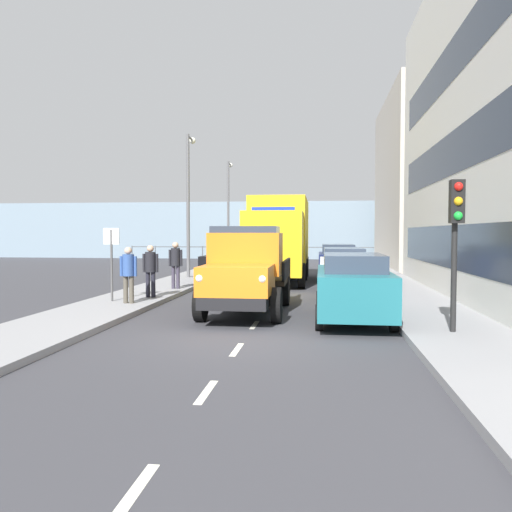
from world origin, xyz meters
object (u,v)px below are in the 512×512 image
car_black_oppositeside_0 (230,263)px  car_navy_kerbside_2 (338,262)px  car_white_kerbside_1 (343,271)px  traffic_light_near (456,222)px  pedestrian_with_bag (150,267)px  truck_vintage_orange (246,272)px  lamp_post_far (229,204)px  pedestrian_strolling (128,270)px  car_teal_kerbside_near (353,286)px  pedestrian_in_dark_coat (176,261)px  lamp_post_promenade (189,193)px  street_sign (111,251)px  lorry_cargo_yellow (279,237)px

car_black_oppositeside_0 → car_navy_kerbside_2: bearing=-157.7°
car_white_kerbside_1 → traffic_light_near: bearing=105.0°
pedestrian_with_bag → truck_vintage_orange: bearing=148.2°
lamp_post_far → pedestrian_strolling: bearing=91.6°
car_teal_kerbside_near → traffic_light_near: 3.25m
pedestrian_with_bag → pedestrian_in_dark_coat: size_ratio=0.97×
truck_vintage_orange → pedestrian_strolling: truck_vintage_orange is taller
traffic_light_near → lamp_post_promenade: size_ratio=0.47×
car_teal_kerbside_near → street_sign: street_sign is taller
pedestrian_strolling → lamp_post_far: bearing=-88.4°
car_navy_kerbside_2 → truck_vintage_orange: bearing=74.9°
street_sign → car_teal_kerbside_near: bearing=165.4°
car_white_kerbside_1 → car_navy_kerbside_2: 5.96m
lorry_cargo_yellow → lamp_post_promenade: lamp_post_promenade is taller
pedestrian_strolling → lamp_post_promenade: size_ratio=0.25×
lamp_post_far → lorry_cargo_yellow: bearing=111.6°
pedestrian_in_dark_coat → street_sign: (0.95, 3.70, 0.49)m
car_white_kerbside_1 → car_teal_kerbside_near: bearing=90.0°
lamp_post_promenade → pedestrian_with_bag: bearing=95.4°
lorry_cargo_yellow → lamp_post_far: bearing=-68.4°
lamp_post_far → car_navy_kerbside_2: bearing=125.2°
traffic_light_near → car_black_oppositeside_0: bearing=-59.2°
pedestrian_with_bag → pedestrian_in_dark_coat: pedestrian_in_dark_coat is taller
lamp_post_promenade → lamp_post_far: (0.01, -10.68, 0.11)m
pedestrian_strolling → lamp_post_far: lamp_post_far is taller
pedestrian_in_dark_coat → lamp_post_far: lamp_post_far is taller
car_white_kerbside_1 → lamp_post_promenade: lamp_post_promenade is taller
car_white_kerbside_1 → lamp_post_promenade: (7.05, -5.29, 3.26)m
lorry_cargo_yellow → car_teal_kerbside_near: lorry_cargo_yellow is taller
lorry_cargo_yellow → car_white_kerbside_1: size_ratio=1.90×
car_teal_kerbside_near → car_white_kerbside_1: bearing=-90.0°
truck_vintage_orange → lorry_cargo_yellow: (-0.14, -9.67, 0.90)m
car_teal_kerbside_near → pedestrian_strolling: bearing=-12.6°
car_black_oppositeside_0 → lamp_post_promenade: size_ratio=0.69×
pedestrian_strolling → traffic_light_near: traffic_light_near is taller
car_black_oppositeside_0 → pedestrian_in_dark_coat: pedestrian_in_dark_coat is taller
lorry_cargo_yellow → lamp_post_promenade: size_ratio=1.21×
pedestrian_strolling → pedestrian_with_bag: pedestrian_with_bag is taller
car_white_kerbside_1 → pedestrian_in_dark_coat: pedestrian_in_dark_coat is taller
truck_vintage_orange → lamp_post_far: lamp_post_far is taller
car_white_kerbside_1 → pedestrian_with_bag: size_ratio=2.53×
truck_vintage_orange → traffic_light_near: bearing=150.1°
pedestrian_strolling → traffic_light_near: (-8.49, 3.49, 1.33)m
truck_vintage_orange → pedestrian_with_bag: 4.05m
pedestrian_strolling → pedestrian_in_dark_coat: size_ratio=0.96×
car_navy_kerbside_2 → car_black_oppositeside_0: bearing=22.3°
lamp_post_far → street_sign: 19.66m
car_navy_kerbside_2 → pedestrian_in_dark_coat: size_ratio=2.16×
lamp_post_promenade → car_white_kerbside_1: bearing=143.1°
car_navy_kerbside_2 → traffic_light_near: size_ratio=1.19×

